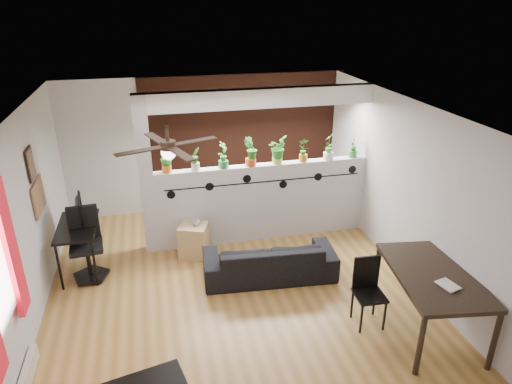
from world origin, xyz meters
The scene contains 27 objects.
room_shell centered at (0.00, 0.00, 1.30)m, with size 6.30×7.10×2.90m.
partition_wall centered at (0.80, 1.50, 0.68)m, with size 3.60×0.18×1.35m, color #BCBCC1.
ceiling_header centered at (0.80, 1.50, 2.45)m, with size 3.60×0.18×0.30m, color white.
pier_column centered at (-1.11, 1.50, 1.30)m, with size 0.22×0.20×2.60m, color #BCBCC1.
brick_panel centered at (0.80, 2.97, 1.30)m, with size 3.90×0.05×2.60m, color brown.
vine_decal centered at (0.80, 1.40, 1.08)m, with size 3.31×0.01×0.30m.
baseboard_heater centered at (-2.54, -1.20, 0.09)m, with size 0.08×1.00×0.18m, color silver.
corkboard centered at (-2.58, 0.95, 1.35)m, with size 0.03×0.60×0.45m, color brown.
framed_art centered at (-2.58, 0.90, 1.85)m, with size 0.03×0.34×0.44m.
ceiling_fan centered at (-0.80, -0.30, 2.31)m, with size 1.19×1.19×0.43m.
potted_plant_0 centered at (-0.78, 1.50, 1.57)m, with size 0.27×0.27×0.42m.
potted_plant_1 centered at (-0.33, 1.50, 1.55)m, with size 0.23×0.21×0.38m.
potted_plant_2 centered at (0.12, 1.50, 1.58)m, with size 0.28×0.29×0.44m.
potted_plant_3 centered at (0.57, 1.50, 1.60)m, with size 0.28×0.24×0.48m.
potted_plant_4 centered at (1.03, 1.50, 1.59)m, with size 0.28×0.30×0.46m.
potted_plant_5 centered at (1.48, 1.50, 1.56)m, with size 0.22×0.19×0.40m.
potted_plant_6 centered at (1.93, 1.50, 1.60)m, with size 0.31×0.31×0.47m.
potted_plant_7 centered at (2.38, 1.50, 1.56)m, with size 0.25×0.25×0.39m.
sofa centered at (0.58, 0.29, 0.27)m, with size 1.87×0.74×0.55m, color black.
cube_shelf centered at (-0.46, 1.16, 0.27)m, with size 0.44×0.39×0.54m, color tan.
cup centered at (-0.41, 1.16, 0.58)m, with size 0.11×0.11×0.09m, color gray.
computer_desk centered at (-2.18, 1.13, 0.70)m, with size 0.56×1.07×0.77m.
monitor centered at (-2.18, 1.28, 0.87)m, with size 0.06×0.35×0.20m, color black.
office_chair centered at (-2.05, 0.91, 0.48)m, with size 0.56×0.56×1.08m.
dining_table centered at (2.20, -1.34, 0.75)m, with size 1.15×1.65×0.84m.
book centered at (2.10, -1.64, 0.85)m, with size 0.18×0.25×0.02m, color gray.
folding_chair centered at (1.53, -0.99, 0.54)m, with size 0.39×0.39×0.91m.
Camera 1 is at (-0.98, -5.37, 3.91)m, focal length 32.00 mm.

